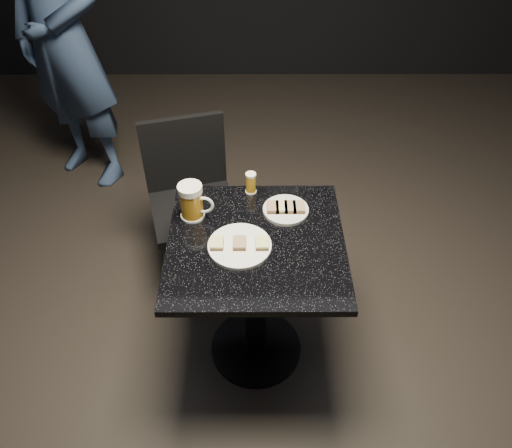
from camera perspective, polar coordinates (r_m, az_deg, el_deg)
The scene contains 10 objects.
floor at distance 2.55m, azimuth 0.00°, elevation -14.05°, with size 6.00×6.00×0.00m, color black.
plate_large at distance 1.93m, azimuth -1.88°, elevation -2.52°, with size 0.25×0.25×0.01m, color white.
plate_small at distance 2.09m, azimuth 3.42°, elevation 1.61°, with size 0.19×0.19×0.01m, color silver.
patron at distance 3.32m, azimuth -21.25°, elevation 19.12°, with size 0.69×0.46×1.90m, color navy.
table at distance 2.14m, azimuth 0.00°, elevation -6.54°, with size 0.70×0.70×0.75m.
beer_mug at distance 2.03m, azimuth -7.33°, elevation 2.57°, with size 0.14×0.10×0.16m.
beer_tumbler at distance 2.16m, azimuth -0.59°, elevation 4.71°, with size 0.05×0.05×0.10m.
chair at distance 2.59m, azimuth -7.42°, elevation 3.37°, with size 0.52×0.52×0.88m.
canapes_on_plate_large at distance 1.92m, azimuth -1.89°, elevation -2.17°, with size 0.22×0.07×0.02m.
canapes_on_plate_small at distance 2.08m, azimuth 3.43°, elevation 1.95°, with size 0.16×0.07×0.02m.
Camera 1 is at (-0.00, -1.40, 2.12)m, focal length 35.00 mm.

